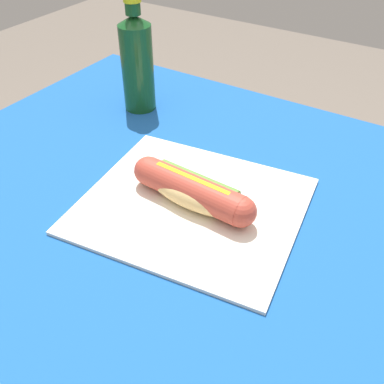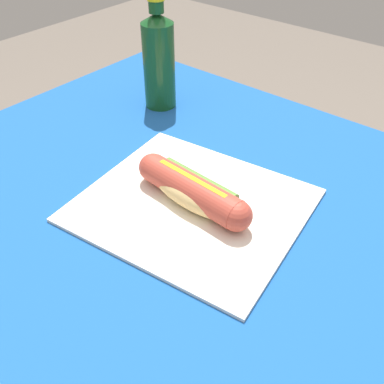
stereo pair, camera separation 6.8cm
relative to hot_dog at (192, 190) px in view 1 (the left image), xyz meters
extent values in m
cylinder|color=brown|center=(-0.41, 0.31, -0.43)|extent=(0.07, 0.07, 0.73)
cube|color=brown|center=(0.05, 0.01, -0.05)|extent=(1.08, 0.76, 0.03)
cube|color=#19519E|center=(0.05, 0.01, -0.03)|extent=(1.14, 0.82, 0.00)
cube|color=silver|center=(0.00, 0.00, -0.03)|extent=(0.37, 0.34, 0.01)
ellipsoid|color=#E5BC75|center=(0.00, 0.00, 0.00)|extent=(0.17, 0.07, 0.05)
cylinder|color=#B24233|center=(0.00, 0.00, 0.00)|extent=(0.18, 0.06, 0.05)
sphere|color=#B24233|center=(0.09, -0.01, 0.00)|extent=(0.05, 0.05, 0.05)
sphere|color=#B24233|center=(-0.09, 0.00, 0.00)|extent=(0.05, 0.05, 0.05)
cube|color=yellow|center=(0.00, 0.00, 0.02)|extent=(0.13, 0.01, 0.00)
cylinder|color=#568433|center=(0.00, 0.02, 0.01)|extent=(0.14, 0.03, 0.02)
cylinder|color=#14471E|center=(-0.27, 0.22, 0.06)|extent=(0.07, 0.07, 0.18)
cone|color=#14471E|center=(-0.27, 0.22, 0.15)|extent=(0.07, 0.07, 0.02)
cylinder|color=#14471E|center=(-0.27, 0.22, 0.18)|extent=(0.03, 0.03, 0.02)
camera|label=1|loc=(0.28, -0.45, 0.43)|focal=41.19mm
camera|label=2|loc=(0.34, -0.41, 0.43)|focal=41.19mm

